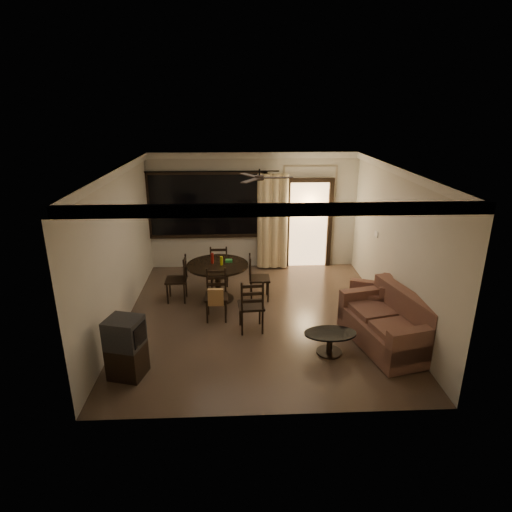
{
  "coord_description": "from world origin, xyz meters",
  "views": [
    {
      "loc": [
        -0.4,
        -7.31,
        3.82
      ],
      "look_at": [
        -0.05,
        0.2,
        1.16
      ],
      "focal_mm": 30.0,
      "sensor_mm": 36.0,
      "label": 1
    }
  ],
  "objects_px": {
    "dining_chair_north": "(220,273)",
    "tv_cabinet": "(126,347)",
    "dining_chair_east": "(259,286)",
    "armchair": "(371,302)",
    "coffee_table": "(330,339)",
    "side_chair": "(251,315)",
    "dining_table": "(218,272)",
    "dining_chair_west": "(177,288)",
    "dining_chair_south": "(217,304)",
    "sofa": "(390,326)"
  },
  "relations": [
    {
      "from": "tv_cabinet",
      "to": "armchair",
      "type": "bearing_deg",
      "value": 36.77
    },
    {
      "from": "tv_cabinet",
      "to": "armchair",
      "type": "distance_m",
      "value": 4.46
    },
    {
      "from": "armchair",
      "to": "dining_chair_east",
      "type": "bearing_deg",
      "value": 178.39
    },
    {
      "from": "dining_chair_south",
      "to": "coffee_table",
      "type": "height_order",
      "value": "dining_chair_south"
    },
    {
      "from": "dining_table",
      "to": "coffee_table",
      "type": "relative_size",
      "value": 1.48
    },
    {
      "from": "dining_table",
      "to": "dining_chair_south",
      "type": "bearing_deg",
      "value": -90.06
    },
    {
      "from": "dining_chair_west",
      "to": "armchair",
      "type": "distance_m",
      "value": 3.85
    },
    {
      "from": "dining_table",
      "to": "sofa",
      "type": "distance_m",
      "value": 3.5
    },
    {
      "from": "tv_cabinet",
      "to": "dining_chair_west",
      "type": "bearing_deg",
      "value": 96.2
    },
    {
      "from": "sofa",
      "to": "armchair",
      "type": "bearing_deg",
      "value": 77.71
    },
    {
      "from": "dining_table",
      "to": "dining_chair_west",
      "type": "height_order",
      "value": "dining_table"
    },
    {
      "from": "dining_chair_west",
      "to": "dining_chair_north",
      "type": "height_order",
      "value": "same"
    },
    {
      "from": "dining_chair_south",
      "to": "coffee_table",
      "type": "xyz_separation_m",
      "value": [
        1.88,
        -1.27,
        -0.06
      ]
    },
    {
      "from": "dining_chair_east",
      "to": "armchair",
      "type": "height_order",
      "value": "dining_chair_east"
    },
    {
      "from": "dining_table",
      "to": "dining_chair_west",
      "type": "relative_size",
      "value": 1.32
    },
    {
      "from": "dining_chair_west",
      "to": "dining_chair_east",
      "type": "distance_m",
      "value": 1.67
    },
    {
      "from": "dining_chair_north",
      "to": "side_chair",
      "type": "height_order",
      "value": "side_chair"
    },
    {
      "from": "dining_table",
      "to": "dining_chair_east",
      "type": "bearing_deg",
      "value": -0.03
    },
    {
      "from": "dining_chair_east",
      "to": "side_chair",
      "type": "distance_m",
      "value": 1.33
    },
    {
      "from": "sofa",
      "to": "side_chair",
      "type": "distance_m",
      "value": 2.36
    },
    {
      "from": "dining_chair_north",
      "to": "armchair",
      "type": "distance_m",
      "value": 3.38
    },
    {
      "from": "coffee_table",
      "to": "side_chair",
      "type": "distance_m",
      "value": 1.49
    },
    {
      "from": "sofa",
      "to": "armchair",
      "type": "height_order",
      "value": "sofa"
    },
    {
      "from": "dining_chair_east",
      "to": "armchair",
      "type": "distance_m",
      "value": 2.27
    },
    {
      "from": "dining_chair_west",
      "to": "side_chair",
      "type": "height_order",
      "value": "side_chair"
    },
    {
      "from": "dining_chair_west",
      "to": "coffee_table",
      "type": "distance_m",
      "value": 3.45
    },
    {
      "from": "dining_table",
      "to": "dining_chair_east",
      "type": "height_order",
      "value": "dining_table"
    },
    {
      "from": "dining_table",
      "to": "side_chair",
      "type": "bearing_deg",
      "value": -64.3
    },
    {
      "from": "armchair",
      "to": "tv_cabinet",
      "type": "bearing_deg",
      "value": -135.21
    },
    {
      "from": "dining_chair_west",
      "to": "dining_chair_south",
      "type": "relative_size",
      "value": 1.0
    },
    {
      "from": "dining_table",
      "to": "dining_chair_north",
      "type": "xyz_separation_m",
      "value": [
        -0.0,
        0.79,
        -0.33
      ]
    },
    {
      "from": "dining_chair_south",
      "to": "dining_chair_north",
      "type": "xyz_separation_m",
      "value": [
        -0.0,
        1.64,
        -0.02
      ]
    },
    {
      "from": "dining_chair_east",
      "to": "dining_chair_north",
      "type": "bearing_deg",
      "value": 46.76
    },
    {
      "from": "sofa",
      "to": "armchair",
      "type": "xyz_separation_m",
      "value": [
        -0.02,
        0.97,
        -0.04
      ]
    },
    {
      "from": "coffee_table",
      "to": "side_chair",
      "type": "xyz_separation_m",
      "value": [
        -1.24,
        0.81,
        0.05
      ]
    },
    {
      "from": "dining_chair_east",
      "to": "dining_chair_north",
      "type": "relative_size",
      "value": 1.0
    },
    {
      "from": "dining_chair_north",
      "to": "tv_cabinet",
      "type": "height_order",
      "value": "dining_chair_north"
    },
    {
      "from": "dining_chair_north",
      "to": "tv_cabinet",
      "type": "bearing_deg",
      "value": 69.73
    },
    {
      "from": "dining_chair_east",
      "to": "coffee_table",
      "type": "relative_size",
      "value": 1.12
    },
    {
      "from": "dining_chair_north",
      "to": "tv_cabinet",
      "type": "xyz_separation_m",
      "value": [
        -1.24,
        -3.38,
        0.19
      ]
    },
    {
      "from": "dining_chair_east",
      "to": "dining_chair_south",
      "type": "relative_size",
      "value": 1.0
    },
    {
      "from": "dining_chair_east",
      "to": "armchair",
      "type": "relative_size",
      "value": 0.93
    },
    {
      "from": "sofa",
      "to": "dining_chair_north",
      "type": "bearing_deg",
      "value": 123.68
    },
    {
      "from": "side_chair",
      "to": "dining_chair_south",
      "type": "bearing_deg",
      "value": -40.38
    },
    {
      "from": "dining_chair_east",
      "to": "coffee_table",
      "type": "xyz_separation_m",
      "value": [
        1.04,
        -2.13,
        -0.03
      ]
    },
    {
      "from": "dining_chair_west",
      "to": "dining_chair_east",
      "type": "bearing_deg",
      "value": 90.0
    },
    {
      "from": "tv_cabinet",
      "to": "sofa",
      "type": "xyz_separation_m",
      "value": [
        4.16,
        0.67,
        -0.11
      ]
    },
    {
      "from": "dining_chair_east",
      "to": "armchair",
      "type": "bearing_deg",
      "value": -114.83
    },
    {
      "from": "dining_chair_south",
      "to": "dining_chair_north",
      "type": "distance_m",
      "value": 1.64
    },
    {
      "from": "dining_table",
      "to": "coffee_table",
      "type": "bearing_deg",
      "value": -48.59
    }
  ]
}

